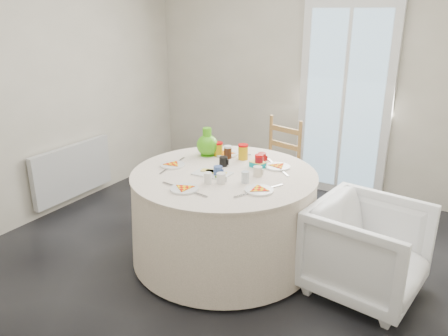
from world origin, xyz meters
The scene contains 14 objects.
floor centered at (0.00, 0.00, 0.00)m, with size 4.00×4.00×0.00m, color black.
wall_back centered at (0.00, 2.00, 1.30)m, with size 4.00×0.02×2.60m, color #BCB5A3.
wall_left centered at (-2.00, 0.00, 1.30)m, with size 0.02×4.00×2.60m, color #BCB5A3.
glass_door centered at (0.40, 1.95, 1.05)m, with size 1.00×0.08×2.10m, color silver.
radiator centered at (-1.94, 0.20, 0.38)m, with size 0.07×1.00×0.55m, color silver.
table centered at (-0.01, 0.07, 0.38)m, with size 1.52×1.52×0.77m, color #FEE7D1.
wooden_chair centered at (-0.05, 1.13, 0.47)m, with size 0.43×0.41×0.97m, color olive, non-canonical shape.
armchair centered at (1.13, 0.17, 0.39)m, with size 0.75×0.70×0.77m, color white.
place_settings centered at (-0.01, 0.07, 0.77)m, with size 1.12×1.12×0.02m, color silver, non-canonical shape.
jar_cluster centered at (-0.06, 0.37, 0.82)m, with size 0.51×0.26×0.15m, color #A47622, non-canonical shape.
butter_tub centered at (0.16, 0.33, 0.79)m, with size 0.12×0.09×0.05m, color #0194A3.
green_pitcher centered at (-0.36, 0.38, 0.87)m, with size 0.19×0.19×0.25m, color #46AA14, non-canonical shape.
cheese_platter centered at (-0.07, -0.01, 0.77)m, with size 0.29×0.18×0.04m, color silver, non-canonical shape.
mugs_glasses centered at (0.08, 0.09, 0.81)m, with size 0.52×0.52×0.10m, color #A1A1A1, non-canonical shape.
Camera 1 is at (1.63, -2.74, 1.97)m, focal length 35.00 mm.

